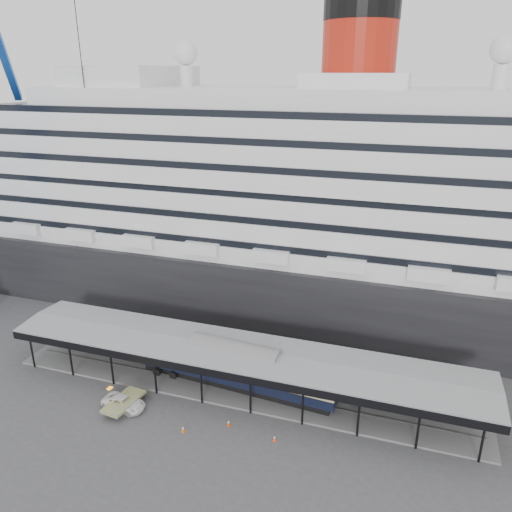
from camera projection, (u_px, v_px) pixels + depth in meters
The scene contains 8 objects.
ground at pixel (223, 413), 54.61m from camera, with size 200.00×200.00×0.00m, color #3D3D40.
cruise_ship at pixel (298, 187), 76.67m from camera, with size 130.00×30.00×43.90m.
platform_canopy at pixel (238, 370), 58.23m from camera, with size 56.00×9.18×5.30m.
port_truck at pixel (124, 403), 55.12m from camera, with size 2.30×4.99×1.39m, color white.
pullman_carriage at pixel (235, 365), 58.17m from camera, with size 24.76×5.14×24.14m.
traffic_cone_left at pixel (228, 423), 52.51m from camera, with size 0.41×0.41×0.70m.
traffic_cone_mid at pixel (183, 429), 51.60m from camera, with size 0.43×0.43×0.74m.
traffic_cone_right at pixel (275, 438), 50.35m from camera, with size 0.39×0.39×0.67m.
Camera 1 is at (17.65, -41.76, 35.15)m, focal length 35.00 mm.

